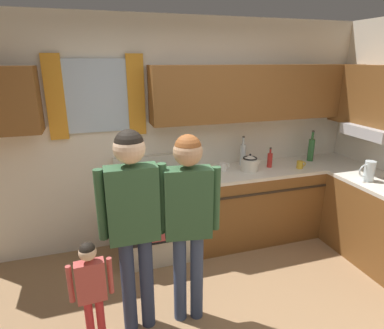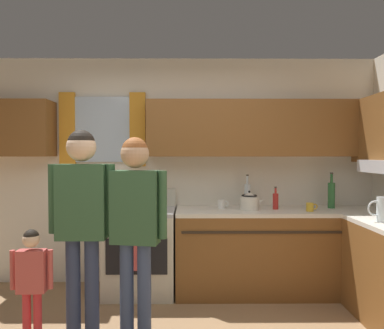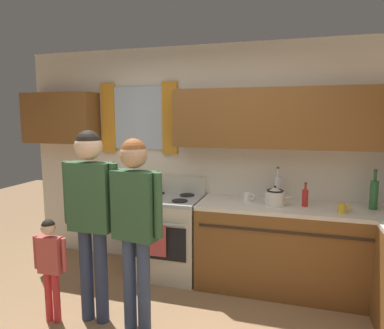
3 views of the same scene
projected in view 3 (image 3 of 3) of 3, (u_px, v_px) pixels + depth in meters
name	position (u px, v px, depth m)	size (l,w,h in m)	color
back_wall_unit	(213.00, 145.00, 3.85)	(4.60, 0.42, 2.60)	silver
kitchen_counter_run	(348.00, 269.00, 3.00)	(2.28, 1.97, 0.90)	brown
stove_oven	(169.00, 234.00, 3.85)	(0.73, 0.67, 1.10)	beige
bottle_tall_clear	(277.00, 188.00, 3.62)	(0.07, 0.07, 0.37)	silver
bottle_wine_green	(374.00, 194.00, 3.28)	(0.08, 0.08, 0.39)	#2D6633
bottle_sauce_red	(305.00, 197.00, 3.39)	(0.06, 0.06, 0.25)	red
mug_mustard_yellow	(342.00, 208.00, 3.17)	(0.12, 0.08, 0.09)	gold
mug_ceramic_white	(247.00, 197.00, 3.61)	(0.13, 0.08, 0.09)	white
stovetop_kettle	(275.00, 196.00, 3.42)	(0.27, 0.20, 0.21)	silver
adult_holding_child	(91.00, 204.00, 2.87)	(0.52, 0.23, 1.69)	#2D3856
adult_in_plaid	(135.00, 213.00, 2.73)	(0.50, 0.22, 1.63)	#38476B
small_child	(50.00, 258.00, 2.91)	(0.32, 0.12, 0.93)	red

